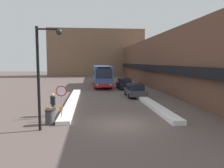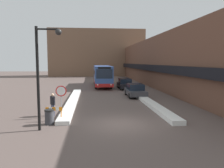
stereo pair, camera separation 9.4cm
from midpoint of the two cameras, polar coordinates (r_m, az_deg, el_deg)
The scene contains 13 objects.
ground_plane at distance 14.07m, azimuth 2.01°, elevation -10.46°, with size 160.00×160.00×0.00m, color brown.
building_row_right at distance 39.20m, azimuth 11.77°, elevation 5.56°, with size 5.50×60.00×7.71m.
building_backdrop_far at distance 62.57m, azimuth -4.18°, elevation 8.03°, with size 26.00×8.00×12.76m.
snow_bank_left at distance 21.72m, azimuth -10.38°, elevation -4.37°, with size 0.90×15.82×0.27m.
snow_bank_right at distance 21.47m, azimuth 9.01°, elevation -4.40°, with size 0.90×15.56×0.32m.
city_bus at distance 35.32m, azimuth -2.77°, elevation 2.33°, with size 2.58×11.57×3.30m.
parked_car_front at distance 24.88m, azimuth 5.94°, elevation -1.62°, with size 1.93×4.23×1.46m.
parked_car_back at distance 32.31m, azimuth 3.19°, elevation 0.12°, with size 1.93×4.84×1.48m.
stop_sign at distance 15.90m, azimuth -13.26°, elevation -2.66°, with size 0.76×0.08×2.26m.
street_lamp at distance 12.91m, azimuth -17.68°, elevation 4.43°, with size 1.46×0.36×5.90m.
pedestrian at distance 16.58m, azimuth -15.35°, elevation -4.63°, with size 0.41×0.48×1.66m.
trash_bin at distance 14.46m, azimuth -16.13°, elevation -8.27°, with size 0.59×0.59×0.95m.
construction_barricade at distance 15.14m, azimuth -15.02°, elevation -6.88°, with size 1.10×0.06×0.94m.
Camera 1 is at (-1.90, -13.37, 3.94)m, focal length 35.00 mm.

